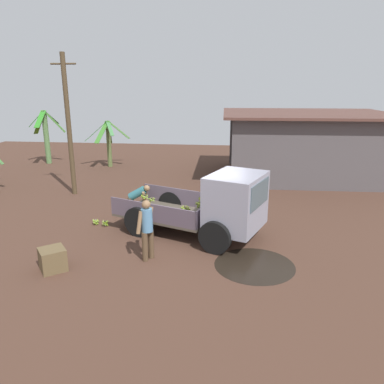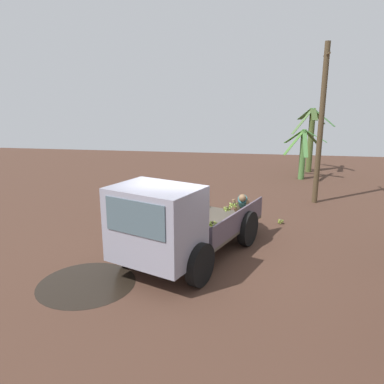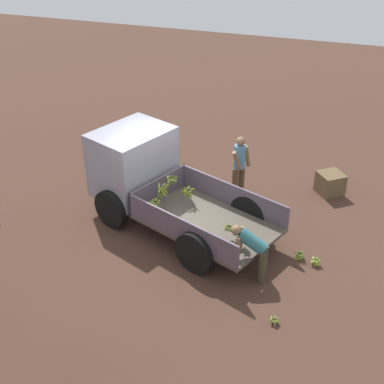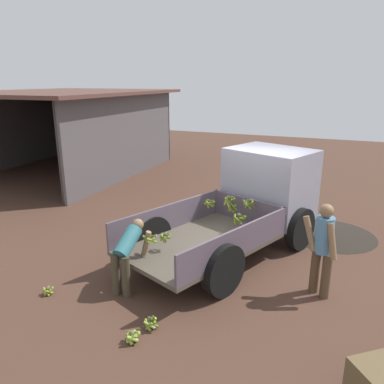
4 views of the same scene
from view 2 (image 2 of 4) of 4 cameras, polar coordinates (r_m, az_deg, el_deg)
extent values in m
plane|color=#4A3024|center=(9.51, -1.03, -10.31)|extent=(36.00, 36.00, 0.00)
cylinder|color=black|center=(8.72, -15.76, -13.30)|extent=(2.13, 2.13, 0.01)
cube|color=#51483C|center=(10.34, 2.47, -5.15)|extent=(3.59, 2.92, 0.08)
cube|color=#5A4C5A|center=(9.85, 7.24, -4.30)|extent=(2.90, 1.20, 0.56)
cube|color=#5A4C5A|center=(10.69, -1.88, -2.67)|extent=(2.90, 1.20, 0.56)
cube|color=#5A4C5A|center=(9.00, -2.19, -6.03)|extent=(0.75, 1.79, 0.56)
cube|color=#9191A2|center=(8.19, -5.48, -4.80)|extent=(1.99, 2.25, 1.64)
cube|color=#4C606B|center=(7.56, -8.75, -3.95)|extent=(0.58, 1.40, 0.72)
cylinder|color=black|center=(8.16, 1.24, -11.00)|extent=(0.97, 0.56, 0.95)
cylinder|color=black|center=(9.22, -9.56, -8.13)|extent=(0.97, 0.56, 0.95)
cylinder|color=black|center=(10.35, 8.53, -5.51)|extent=(0.97, 0.56, 0.95)
cylinder|color=black|center=(11.20, -0.82, -3.78)|extent=(0.97, 0.56, 0.95)
sphere|color=#4B4330|center=(9.09, -0.12, -4.86)|extent=(0.07, 0.07, 0.07)
cylinder|color=olive|center=(9.08, 0.18, -5.36)|extent=(0.16, 0.11, 0.16)
cylinder|color=#8DA13D|center=(9.14, 0.29, -5.10)|extent=(0.17, 0.14, 0.13)
cylinder|color=olive|center=(9.17, 0.02, -5.15)|extent=(0.07, 0.17, 0.16)
cylinder|color=olive|center=(9.17, -0.37, -5.00)|extent=(0.15, 0.17, 0.11)
cylinder|color=#93AD2B|center=(9.12, -0.44, -5.32)|extent=(0.14, 0.04, 0.17)
cylinder|color=#5B7719|center=(9.08, -0.41, -5.37)|extent=(0.13, 0.14, 0.16)
cylinder|color=#88AB3F|center=(9.05, -0.09, -5.38)|extent=(0.07, 0.18, 0.14)
sphere|color=#4E4633|center=(10.78, 5.39, -2.35)|extent=(0.07, 0.07, 0.07)
cylinder|color=olive|center=(10.84, 5.53, -2.61)|extent=(0.10, 0.14, 0.14)
cylinder|color=olive|center=(10.85, 5.35, -2.64)|extent=(0.06, 0.13, 0.15)
cylinder|color=olive|center=(10.83, 5.07, -2.48)|extent=(0.16, 0.11, 0.09)
cylinder|color=#90B245|center=(10.77, 5.07, -2.65)|extent=(0.16, 0.10, 0.12)
cylinder|color=olive|center=(10.73, 5.34, -2.70)|extent=(0.04, 0.17, 0.11)
cylinder|color=olive|center=(10.74, 5.63, -2.64)|extent=(0.14, 0.14, 0.09)
cylinder|color=olive|center=(10.80, 5.72, -2.61)|extent=(0.16, 0.06, 0.12)
sphere|color=brown|center=(9.05, 3.16, -4.65)|extent=(0.07, 0.07, 0.07)
cylinder|color=#92B025|center=(9.02, 2.78, -5.03)|extent=(0.16, 0.16, 0.12)
cylinder|color=olive|center=(9.01, 3.19, -5.20)|extent=(0.07, 0.17, 0.17)
cylinder|color=olive|center=(9.04, 3.65, -4.94)|extent=(0.20, 0.08, 0.11)
cylinder|color=olive|center=(9.11, 3.45, -4.98)|extent=(0.14, 0.15, 0.16)
cylinder|color=olive|center=(9.13, 3.06, -4.85)|extent=(0.10, 0.18, 0.14)
cylinder|color=olive|center=(9.09, 2.76, -4.96)|extent=(0.18, 0.09, 0.15)
sphere|color=brown|center=(9.08, 0.27, -3.61)|extent=(0.09, 0.09, 0.09)
cylinder|color=olive|center=(9.08, 0.72, -4.20)|extent=(0.20, 0.08, 0.20)
cylinder|color=#8EA131|center=(9.15, 0.51, -4.12)|extent=(0.12, 0.17, 0.22)
cylinder|color=olive|center=(9.17, 0.15, -4.06)|extent=(0.12, 0.18, 0.21)
cylinder|color=olive|center=(9.12, -0.29, -4.01)|extent=(0.23, 0.05, 0.17)
cylinder|color=#7F9B45|center=(9.06, -0.13, -4.23)|extent=(0.17, 0.17, 0.20)
cylinder|color=olive|center=(9.01, 0.41, -4.20)|extent=(0.13, 0.23, 0.16)
sphere|color=#4A4230|center=(9.65, -1.37, -3.74)|extent=(0.09, 0.09, 0.09)
cylinder|color=olive|center=(9.75, -1.31, -4.08)|extent=(0.06, 0.20, 0.20)
cylinder|color=#5E781F|center=(9.72, -1.86, -3.95)|extent=(0.24, 0.12, 0.13)
cylinder|color=olive|center=(9.61, -1.82, -4.15)|extent=(0.19, 0.21, 0.13)
cylinder|color=olive|center=(9.62, -1.21, -4.38)|extent=(0.14, 0.18, 0.21)
cylinder|color=olive|center=(9.69, -0.95, -4.22)|extent=(0.19, 0.11, 0.20)
sphere|color=#423B2B|center=(11.02, 6.35, -1.72)|extent=(0.08, 0.08, 0.08)
cylinder|color=olive|center=(10.95, 6.33, -2.06)|extent=(0.05, 0.20, 0.11)
cylinder|color=#8DAD48|center=(11.02, 6.61, -2.17)|extent=(0.16, 0.09, 0.18)
cylinder|color=olive|center=(11.10, 6.57, -1.84)|extent=(0.13, 0.20, 0.11)
cylinder|color=#7FA522|center=(11.09, 6.06, -1.90)|extent=(0.17, 0.17, 0.13)
cylinder|color=#8FAF4A|center=(11.01, 5.97, -2.04)|extent=(0.19, 0.12, 0.14)
sphere|color=#4A4330|center=(9.19, -2.49, -3.45)|extent=(0.08, 0.08, 0.08)
cylinder|color=#90AD3F|center=(9.14, -2.29, -3.93)|extent=(0.14, 0.18, 0.14)
cylinder|color=#5F7318|center=(9.21, -2.13, -3.95)|extent=(0.16, 0.04, 0.18)
cylinder|color=#869D43|center=(9.25, -2.03, -3.62)|extent=(0.18, 0.17, 0.11)
cylinder|color=olive|center=(9.27, -2.37, -3.83)|extent=(0.06, 0.16, 0.18)
cylinder|color=olive|center=(9.27, -2.73, -3.71)|extent=(0.16, 0.17, 0.15)
cylinder|color=olive|center=(9.23, -2.99, -3.71)|extent=(0.20, 0.05, 0.12)
cylinder|color=#94AB38|center=(9.19, -2.77, -4.02)|extent=(0.14, 0.13, 0.19)
cylinder|color=olive|center=(9.15, -2.57, -4.03)|extent=(0.04, 0.17, 0.17)
cylinder|color=#4B3B26|center=(14.67, 19.03, 9.51)|extent=(0.20, 0.20, 5.82)
cylinder|color=#4B3B26|center=(14.69, 19.86, 19.10)|extent=(1.05, 0.07, 0.07)
cylinder|color=#4D7F3D|center=(18.95, 16.50, 5.40)|extent=(0.29, 0.29, 2.37)
cube|color=#47793C|center=(18.37, 16.87, 7.11)|extent=(1.02, 0.23, 1.20)
cube|color=#41843A|center=(18.84, 18.33, 8.11)|extent=(0.40, 1.09, 0.59)
cube|color=#42682E|center=(19.34, 17.76, 7.95)|extent=(1.03, 0.98, 0.83)
cube|color=#3C8026|center=(19.20, 15.37, 8.18)|extent=(0.97, 0.95, 0.76)
cube|color=#497B31|center=(18.56, 15.32, 7.33)|extent=(0.68, 1.02, 1.18)
cylinder|color=#4D5D2C|center=(20.87, 17.61, 7.40)|extent=(0.30, 0.30, 3.30)
cube|color=#3A4F25|center=(20.18, 18.11, 11.21)|extent=(1.17, 0.31, 0.56)
cube|color=#477C40|center=(20.63, 19.46, 10.67)|extent=(0.71, 1.19, 0.92)
cube|color=#396322|center=(21.33, 18.70, 10.86)|extent=(1.18, 0.94, 0.89)
cube|color=#477C3F|center=(21.27, 16.98, 11.30)|extent=(1.24, 0.79, 0.66)
cube|color=#51733D|center=(20.50, 16.51, 10.31)|extent=(0.65, 1.11, 1.32)
cylinder|color=brown|center=(11.08, -9.82, -4.60)|extent=(0.22, 0.22, 0.82)
cylinder|color=brown|center=(10.91, -9.06, -4.87)|extent=(0.22, 0.22, 0.82)
cylinder|color=#5485AB|center=(10.78, -9.58, -1.07)|extent=(0.43, 0.42, 0.64)
sphere|color=#8C6746|center=(10.68, -9.64, 1.18)|extent=(0.23, 0.23, 0.23)
cylinder|color=#8C6746|center=(10.98, -9.95, -0.94)|extent=(0.22, 0.26, 0.61)
cylinder|color=#8C6746|center=(10.70, -8.40, -1.21)|extent=(0.26, 0.33, 0.60)
cylinder|color=#413A29|center=(11.74, 8.25, -3.57)|extent=(0.15, 0.15, 0.76)
cylinder|color=#413A29|center=(11.75, 7.20, -3.52)|extent=(0.15, 0.15, 0.76)
cylinder|color=#316E76|center=(11.34, 7.75, -1.41)|extent=(0.66, 0.29, 0.54)
sphere|color=#8C6746|center=(10.95, 7.69, -0.89)|extent=(0.21, 0.21, 0.21)
cylinder|color=#8C6746|center=(11.13, 8.63, -2.58)|extent=(0.10, 0.19, 0.57)
cylinder|color=#8C6746|center=(11.11, 6.67, -2.50)|extent=(0.10, 0.25, 0.57)
sphere|color=brown|center=(12.81, 4.11, -2.94)|extent=(0.08, 0.08, 0.08)
cylinder|color=#87AA3F|center=(12.76, 4.05, -3.22)|extent=(0.07, 0.18, 0.12)
cylinder|color=olive|center=(12.80, 4.23, -3.30)|extent=(0.13, 0.15, 0.16)
cylinder|color=#8BA933|center=(12.84, 4.33, -3.23)|extent=(0.16, 0.09, 0.16)
cylinder|color=#95B139|center=(12.87, 4.20, -3.19)|extent=(0.10, 0.15, 0.17)
cylinder|color=#8BA63E|center=(12.88, 3.98, -3.07)|extent=(0.14, 0.17, 0.13)
cylinder|color=#5E7C1F|center=(12.85, 3.92, -3.24)|extent=(0.15, 0.08, 0.17)
cylinder|color=#81A82E|center=(12.81, 3.91, -3.27)|extent=(0.15, 0.13, 0.16)
sphere|color=brown|center=(12.34, 13.35, -4.17)|extent=(0.07, 0.07, 0.07)
cylinder|color=#88A32D|center=(12.37, 13.12, -4.35)|extent=(0.14, 0.09, 0.12)
cylinder|color=olive|center=(12.32, 13.19, -4.45)|extent=(0.12, 0.12, 0.12)
cylinder|color=olive|center=(12.29, 13.41, -4.42)|extent=(0.06, 0.15, 0.10)
cylinder|color=olive|center=(12.33, 13.61, -4.35)|extent=(0.15, 0.08, 0.09)
cylinder|color=olive|center=(12.39, 13.49, -4.29)|extent=(0.12, 0.13, 0.10)
cylinder|color=olive|center=(12.39, 13.30, -4.36)|extent=(0.05, 0.12, 0.13)
sphere|color=#403A2A|center=(12.46, 3.49, -3.38)|extent=(0.07, 0.07, 0.07)
cylinder|color=olive|center=(12.44, 3.67, -3.77)|extent=(0.15, 0.13, 0.17)
cylinder|color=olive|center=(12.49, 3.72, -3.73)|extent=(0.15, 0.05, 0.18)
cylinder|color=olive|center=(12.53, 3.63, -3.62)|extent=(0.11, 0.16, 0.17)
cylinder|color=#8B9944|center=(12.55, 3.45, -3.48)|extent=(0.08, 0.19, 0.12)
cylinder|color=olive|center=(12.51, 3.22, -3.63)|extent=(0.17, 0.10, 0.16)
cylinder|color=olive|center=(12.46, 3.23, -3.72)|extent=(0.16, 0.11, 0.17)
cylinder|color=#86A92A|center=(12.44, 3.47, -3.80)|extent=(0.05, 0.15, 0.18)
cube|color=brown|center=(13.37, -9.86, -1.78)|extent=(0.86, 0.86, 0.58)
camera|label=1|loc=(14.67, -51.03, 11.78)|focal=35.00mm
camera|label=3|loc=(15.57, 46.68, 22.77)|focal=50.00mm
camera|label=4|loc=(16.45, -3.52, 13.25)|focal=35.00mm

